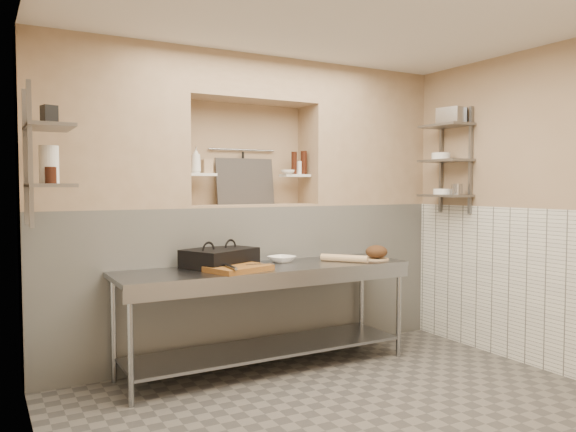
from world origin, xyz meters
TOP-DOWN VIEW (x-y plane):
  - floor at (0.00, 0.00)m, footprint 4.00×3.90m
  - wall_left at (-2.05, 0.00)m, footprint 0.10×3.90m
  - wall_right at (2.05, 0.00)m, footprint 0.10×3.90m
  - wall_back at (0.00, 2.00)m, footprint 4.00×0.10m
  - backwall_lower at (0.00, 1.75)m, footprint 4.00×0.40m
  - alcove_sill at (0.00, 1.75)m, footprint 1.30×0.40m
  - backwall_pillar_left at (-1.33, 1.75)m, footprint 1.35×0.40m
  - backwall_pillar_right at (1.33, 1.75)m, footprint 1.35×0.40m
  - backwall_header at (0.00, 1.75)m, footprint 1.30×0.40m
  - wainscot_left at (-1.99, 0.00)m, footprint 0.02×3.90m
  - wainscot_right at (1.99, 0.00)m, footprint 0.02×3.90m
  - alcove_shelf_left at (-0.50, 1.75)m, footprint 0.28×0.16m
  - alcove_shelf_right at (0.50, 1.75)m, footprint 0.28×0.16m
  - utensil_rail at (0.00, 1.92)m, footprint 0.70×0.02m
  - hanging_steel at (0.00, 1.90)m, footprint 0.02×0.02m
  - splash_panel at (0.00, 1.85)m, footprint 0.60×0.08m
  - shelf_rail_left_a at (-1.98, 1.25)m, footprint 0.03×0.03m
  - shelf_rail_left_b at (-1.98, 0.85)m, footprint 0.03×0.03m
  - wall_shelf_left_lower at (-1.84, 1.05)m, footprint 0.30×0.50m
  - wall_shelf_left_upper at (-1.84, 1.05)m, footprint 0.30×0.50m
  - shelf_rail_right_a at (1.98, 1.25)m, footprint 0.03×0.03m
  - shelf_rail_right_b at (1.98, 0.85)m, footprint 0.03×0.03m
  - wall_shelf_right_lower at (1.84, 1.05)m, footprint 0.30×0.50m
  - wall_shelf_right_mid at (1.84, 1.05)m, footprint 0.30×0.50m
  - wall_shelf_right_upper at (1.84, 1.05)m, footprint 0.30×0.50m
  - prep_table at (-0.10, 1.18)m, footprint 2.60×0.70m
  - panini_press at (-0.47, 1.36)m, footprint 0.70×0.63m
  - cutting_board at (-0.42, 1.07)m, footprint 0.57×0.47m
  - knife_blade at (-0.24, 1.05)m, footprint 0.23×0.05m
  - tongs at (-0.54, 0.97)m, footprint 0.05×0.28m
  - mixing_bowl at (0.14, 1.36)m, footprint 0.30×0.30m
  - rolling_pin at (0.65, 1.11)m, footprint 0.33×0.39m
  - bread_board at (1.01, 1.09)m, footprint 0.24×0.24m
  - bread_loaf at (1.01, 1.09)m, footprint 0.21×0.21m
  - bottle_soap at (-0.53, 1.75)m, footprint 0.11×0.11m
  - jar_alcove at (-0.42, 1.77)m, footprint 0.08×0.08m
  - bowl_alcove at (0.39, 1.71)m, footprint 0.14×0.14m
  - condiment_a at (0.59, 1.73)m, footprint 0.06×0.06m
  - condiment_b at (0.49, 1.75)m, footprint 0.06×0.06m
  - condiment_c at (0.56, 1.76)m, footprint 0.08×0.08m
  - jug_left at (-1.84, 1.08)m, footprint 0.13×0.13m
  - jar_left at (-1.84, 0.99)m, footprint 0.08×0.08m
  - box_left_upper at (-1.84, 1.00)m, footprint 0.11×0.11m
  - bowl_right at (1.84, 1.09)m, footprint 0.19×0.19m
  - canister_right at (1.84, 0.89)m, footprint 0.10×0.10m
  - bowl_right_mid at (1.84, 1.11)m, footprint 0.19×0.19m
  - basket_right at (1.84, 0.97)m, footprint 0.25×0.28m

SIDE VIEW (x-z plane):
  - floor at x=0.00m, z-range -0.10..0.00m
  - prep_table at x=-0.10m, z-range 0.19..1.09m
  - backwall_lower at x=0.00m, z-range 0.00..1.40m
  - wainscot_left at x=-1.99m, z-range 0.00..1.40m
  - wainscot_right at x=1.99m, z-range 0.00..1.40m
  - bread_board at x=1.01m, z-range 0.90..0.91m
  - cutting_board at x=-0.42m, z-range 0.90..0.94m
  - mixing_bowl at x=0.14m, z-range 0.90..0.96m
  - rolling_pin at x=0.65m, z-range 0.90..0.97m
  - knife_blade at x=-0.24m, z-range 0.95..0.95m
  - tongs at x=-0.54m, z-range 0.95..0.97m
  - bread_loaf at x=1.01m, z-range 0.91..1.04m
  - panini_press at x=-0.47m, z-range 0.90..1.06m
  - wall_left at x=-2.05m, z-range 0.00..2.80m
  - wall_right at x=2.05m, z-range 0.00..2.80m
  - wall_back at x=0.00m, z-range 0.00..2.80m
  - alcove_sill at x=0.00m, z-range 1.40..1.42m
  - wall_shelf_right_lower at x=1.84m, z-range 1.49..1.51m
  - bowl_right at x=1.84m, z-range 1.51..1.57m
  - canister_right at x=1.84m, z-range 1.51..1.62m
  - wall_shelf_left_lower at x=-1.84m, z-range 1.59..1.61m
  - splash_panel at x=0.00m, z-range 1.42..1.86m
  - jar_left at x=-1.84m, z-range 1.61..1.73m
  - alcove_shelf_left at x=-0.50m, z-range 1.69..1.71m
  - alcove_shelf_right at x=0.50m, z-range 1.69..1.71m
  - bowl_alcove at x=0.39m, z-range 1.71..1.75m
  - jug_left at x=-1.84m, z-range 1.61..1.87m
  - jar_alcove at x=-0.42m, z-range 1.71..1.84m
  - condiment_c at x=0.56m, z-range 1.71..1.84m
  - hanging_steel at x=0.00m, z-range 1.63..1.93m
  - shelf_rail_left_a at x=-1.98m, z-range 1.33..2.27m
  - shelf_rail_left_b at x=-1.98m, z-range 1.33..2.27m
  - condiment_b at x=0.49m, z-range 1.71..1.94m
  - condiment_a at x=0.59m, z-range 1.71..1.95m
  - bottle_soap at x=-0.53m, z-range 1.71..1.95m
  - shelf_rail_right_a at x=1.98m, z-range 1.33..2.38m
  - shelf_rail_right_b at x=1.98m, z-range 1.33..2.38m
  - wall_shelf_right_mid at x=1.84m, z-range 1.84..1.86m
  - bowl_right_mid at x=1.84m, z-range 1.86..1.93m
  - utensil_rail at x=0.00m, z-range 1.94..1.96m
  - wall_shelf_left_upper at x=-1.84m, z-range 1.99..2.01m
  - box_left_upper at x=-1.84m, z-range 2.01..2.14m
  - backwall_pillar_left at x=-1.33m, z-range 1.40..2.80m
  - backwall_pillar_right at x=1.33m, z-range 1.40..2.80m
  - wall_shelf_right_upper at x=1.84m, z-range 2.19..2.21m
  - basket_right at x=1.84m, z-range 2.21..2.37m
  - backwall_header at x=0.00m, z-range 2.40..2.80m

